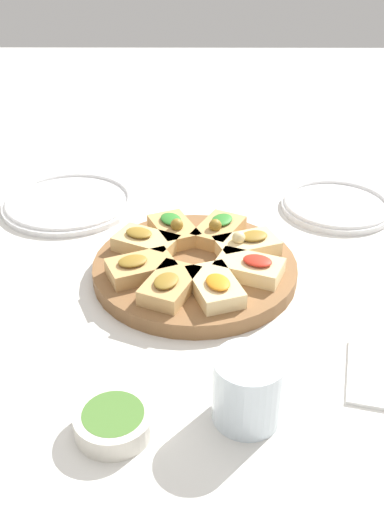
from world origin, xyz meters
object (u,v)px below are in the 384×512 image
plate_left (67,202)px  dipping_bowl (110,421)px  serving_board (192,269)px  water_glass (244,389)px  plate_right (335,205)px

plate_left → dipping_bowl: bearing=-74.8°
plate_left → serving_board: bearing=-44.9°
serving_board → dipping_bowl: bearing=-105.9°
water_glass → plate_right: bearing=68.2°
serving_board → plate_right: size_ratio=1.52×
dipping_bowl → plate_right: bearing=56.7°
plate_left → dipping_bowl: dipping_bowl is taller
serving_board → water_glass: 0.29m
serving_board → plate_right: (0.26, 0.22, -0.00)m
plate_left → water_glass: water_glass is taller
water_glass → plate_left: bearing=119.5°
serving_board → plate_left: (-0.23, 0.23, -0.00)m
serving_board → water_glass: bearing=-78.4°
water_glass → dipping_bowl: bearing=-171.2°
serving_board → dipping_bowl: 0.32m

